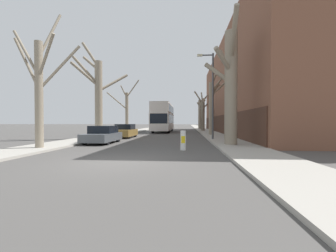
{
  "coord_description": "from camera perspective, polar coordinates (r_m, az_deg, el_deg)",
  "views": [
    {
      "loc": [
        2.71,
        -8.39,
        1.55
      ],
      "look_at": [
        0.27,
        20.6,
        1.03
      ],
      "focal_mm": 24.0,
      "sensor_mm": 36.0,
      "label": 1
    }
  ],
  "objects": [
    {
      "name": "street_tree_right_1",
      "position": [
        26.48,
        11.21,
        5.37
      ],
      "size": [
        2.74,
        2.87,
        6.96
      ],
      "color": "gray",
      "rests_on": "ground"
    },
    {
      "name": "street_tree_left_0",
      "position": [
        14.68,
        -29.81,
        8.9
      ],
      "size": [
        3.75,
        2.5,
        8.15
      ],
      "color": "gray",
      "rests_on": "ground"
    },
    {
      "name": "street_tree_right_2",
      "position": [
        37.39,
        8.74,
        3.0
      ],
      "size": [
        1.78,
        3.05,
        6.65
      ],
      "color": "gray",
      "rests_on": "ground"
    },
    {
      "name": "parked_car_1",
      "position": [
        22.7,
        -10.88,
        -1.3
      ],
      "size": [
        1.77,
        3.99,
        1.34
      ],
      "color": "olive",
      "rests_on": "ground"
    },
    {
      "name": "double_decker_bus",
      "position": [
        34.97,
        -1.22,
        2.45
      ],
      "size": [
        2.6,
        11.58,
        4.28
      ],
      "color": "silver",
      "rests_on": "ground"
    },
    {
      "name": "street_tree_right_3",
      "position": [
        48.83,
        8.3,
        3.49
      ],
      "size": [
        2.97,
        3.24,
        7.51
      ],
      "color": "gray",
      "rests_on": "ground"
    },
    {
      "name": "building_facade_right",
      "position": [
        33.99,
        21.23,
        8.62
      ],
      "size": [
        10.08,
        39.56,
        12.2
      ],
      "color": "brown",
      "rests_on": "ground"
    },
    {
      "name": "street_tree_left_1",
      "position": [
        21.85,
        -17.41,
        7.73
      ],
      "size": [
        4.32,
        3.89,
        8.93
      ],
      "color": "gray",
      "rests_on": "ground"
    },
    {
      "name": "ground_plane",
      "position": [
        8.95,
        -13.04,
        -8.96
      ],
      "size": [
        300.0,
        300.0,
        0.0
      ],
      "primitive_type": "plane",
      "color": "#4C4947"
    },
    {
      "name": "traffic_bollard",
      "position": [
        12.42,
        3.88,
        -3.65
      ],
      "size": [
        0.3,
        0.31,
        1.08
      ],
      "color": "white",
      "rests_on": "ground"
    },
    {
      "name": "lamp_post",
      "position": [
        19.41,
        11.01,
        8.59
      ],
      "size": [
        1.4,
        0.2,
        7.32
      ],
      "color": "#4C4F54",
      "rests_on": "ground"
    },
    {
      "name": "sidewalk_left",
      "position": [
        59.04,
        -3.53,
        -0.43
      ],
      "size": [
        2.74,
        120.0,
        0.12
      ],
      "primitive_type": "cube",
      "color": "#A39E93",
      "rests_on": "ground"
    },
    {
      "name": "parked_car_0",
      "position": [
        17.1,
        -16.24,
        -2.17
      ],
      "size": [
        1.8,
        3.95,
        1.28
      ],
      "color": "#4C5156",
      "rests_on": "ground"
    },
    {
      "name": "street_tree_right_0",
      "position": [
        15.17,
        15.5,
        10.31
      ],
      "size": [
        2.1,
        5.65,
        7.82
      ],
      "color": "gray",
      "rests_on": "ground"
    },
    {
      "name": "sidewalk_right",
      "position": [
        58.5,
        7.88,
        -0.45
      ],
      "size": [
        2.74,
        120.0,
        0.12
      ],
      "primitive_type": "cube",
      "color": "#A39E93",
      "rests_on": "ground"
    },
    {
      "name": "street_tree_left_2",
      "position": [
        30.67,
        -10.51,
        3.94
      ],
      "size": [
        4.03,
        2.08,
        7.12
      ],
      "color": "gray",
      "rests_on": "ground"
    }
  ]
}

